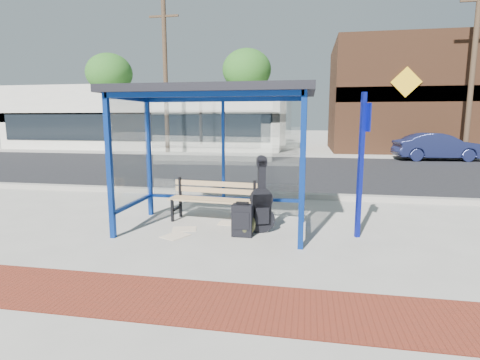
% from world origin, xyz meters
% --- Properties ---
extents(ground, '(120.00, 120.00, 0.00)m').
position_xyz_m(ground, '(0.00, 0.00, 0.00)').
color(ground, '#B2ADA0').
rests_on(ground, ground).
extents(brick_paver_strip, '(60.00, 1.00, 0.01)m').
position_xyz_m(brick_paver_strip, '(0.00, -2.60, 0.01)').
color(brick_paver_strip, maroon).
rests_on(brick_paver_strip, ground).
extents(curb_near, '(60.00, 0.25, 0.12)m').
position_xyz_m(curb_near, '(0.00, 2.90, 0.06)').
color(curb_near, gray).
rests_on(curb_near, ground).
extents(street_asphalt, '(60.00, 10.00, 0.00)m').
position_xyz_m(street_asphalt, '(0.00, 8.00, 0.00)').
color(street_asphalt, black).
rests_on(street_asphalt, ground).
extents(curb_far, '(60.00, 0.25, 0.12)m').
position_xyz_m(curb_far, '(0.00, 13.10, 0.06)').
color(curb_far, gray).
rests_on(curb_far, ground).
extents(far_sidewalk, '(60.00, 4.00, 0.01)m').
position_xyz_m(far_sidewalk, '(0.00, 15.00, 0.00)').
color(far_sidewalk, '#B2ADA0').
rests_on(far_sidewalk, ground).
extents(bus_shelter, '(3.30, 1.80, 2.42)m').
position_xyz_m(bus_shelter, '(0.00, 0.07, 2.07)').
color(bus_shelter, navy).
rests_on(bus_shelter, ground).
extents(storefront_white, '(18.00, 6.04, 4.00)m').
position_xyz_m(storefront_white, '(-9.00, 17.99, 2.00)').
color(storefront_white, silver).
rests_on(storefront_white, ground).
extents(storefront_brown, '(10.00, 7.08, 6.40)m').
position_xyz_m(storefront_brown, '(8.00, 18.49, 3.20)').
color(storefront_brown, '#59331E').
rests_on(storefront_brown, ground).
extents(tree_left, '(3.60, 3.60, 7.03)m').
position_xyz_m(tree_left, '(-14.00, 22.00, 5.45)').
color(tree_left, '#4C3826').
rests_on(tree_left, ground).
extents(tree_mid, '(3.60, 3.60, 7.03)m').
position_xyz_m(tree_mid, '(-3.00, 22.00, 5.45)').
color(tree_mid, '#4C3826').
rests_on(tree_mid, ground).
extents(tree_right, '(3.60, 3.60, 7.03)m').
position_xyz_m(tree_right, '(12.50, 22.00, 5.45)').
color(tree_right, '#4C3826').
rests_on(tree_right, ground).
extents(utility_pole_west, '(1.60, 0.24, 8.00)m').
position_xyz_m(utility_pole_west, '(-6.00, 13.40, 4.11)').
color(utility_pole_west, '#4C3826').
rests_on(utility_pole_west, ground).
extents(utility_pole_east, '(1.60, 0.24, 8.00)m').
position_xyz_m(utility_pole_east, '(9.00, 13.40, 4.11)').
color(utility_pole_east, '#4C3826').
rests_on(utility_pole_east, ground).
extents(bench, '(1.71, 0.56, 0.79)m').
position_xyz_m(bench, '(-0.13, 0.51, 0.45)').
color(bench, black).
rests_on(bench, ground).
extents(guitar_bag, '(0.47, 0.27, 1.23)m').
position_xyz_m(guitar_bag, '(0.83, -0.03, 0.45)').
color(guitar_bag, black).
rests_on(guitar_bag, ground).
extents(suitcase, '(0.33, 0.22, 0.58)m').
position_xyz_m(suitcase, '(0.55, -0.31, 0.27)').
color(suitcase, black).
rests_on(suitcase, ground).
extents(backpack, '(0.33, 0.31, 0.36)m').
position_xyz_m(backpack, '(0.61, -0.26, 0.17)').
color(backpack, '#2C2D19').
rests_on(backpack, ground).
extents(sign_post, '(0.15, 0.28, 2.31)m').
position_xyz_m(sign_post, '(2.41, -0.01, 1.30)').
color(sign_post, '#0D1791').
rests_on(sign_post, ground).
extents(newspaper_a, '(0.48, 0.42, 0.01)m').
position_xyz_m(newspaper_a, '(-0.51, -0.11, 0.00)').
color(newspaper_a, white).
rests_on(newspaper_a, ground).
extents(newspaper_b, '(0.48, 0.52, 0.01)m').
position_xyz_m(newspaper_b, '(-0.54, -0.50, 0.00)').
color(newspaper_b, white).
rests_on(newspaper_b, ground).
extents(newspaper_c, '(0.44, 0.35, 0.01)m').
position_xyz_m(newspaper_c, '(0.20, 0.40, 0.00)').
color(newspaper_c, white).
rests_on(newspaper_c, ground).
extents(parked_car, '(3.97, 1.74, 1.27)m').
position_xyz_m(parked_car, '(7.54, 12.64, 0.63)').
color(parked_car, '#181E43').
rests_on(parked_car, ground).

